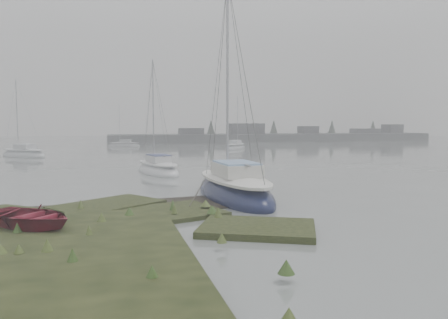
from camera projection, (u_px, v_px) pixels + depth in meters
ground at (149, 157)px, 42.78m from camera, size 160.00×160.00×0.00m
far_shoreline at (280, 137)px, 80.33m from camera, size 60.00×8.00×4.15m
sailboat_main at (234, 191)px, 19.57m from camera, size 2.79×7.66×10.69m
sailboat_white at (158, 170)px, 29.15m from camera, size 3.22×6.10×8.21m
sailboat_far_a at (24, 154)px, 43.47m from camera, size 5.60×5.41×8.28m
sailboat_far_b at (236, 147)px, 56.36m from camera, size 4.52×5.27×7.44m
sailboat_far_c at (124, 145)px, 62.44m from camera, size 4.77×2.60×6.40m
dinghy at (30, 216)px, 13.21m from camera, size 3.82×3.77×0.65m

